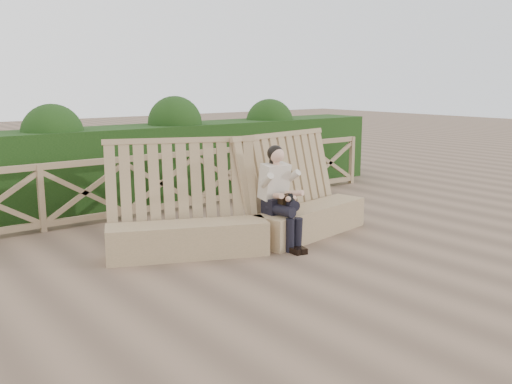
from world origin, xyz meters
TOP-DOWN VIEW (x-y plane):
  - ground at (0.00, 0.00)m, footprint 60.00×60.00m
  - bench at (0.07, 0.92)m, footprint 4.31×1.58m
  - woman at (0.37, 0.61)m, footprint 0.42×0.89m
  - guardrail at (0.00, 3.50)m, footprint 10.10×0.09m
  - hedge at (0.00, 4.70)m, footprint 12.00×1.20m

SIDE VIEW (x-z plane):
  - ground at x=0.00m, z-range 0.00..0.00m
  - bench at x=0.07m, z-range -0.40..1.20m
  - guardrail at x=0.00m, z-range 0.00..1.10m
  - hedge at x=0.00m, z-range 0.00..1.50m
  - woman at x=0.37m, z-range 0.05..1.52m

